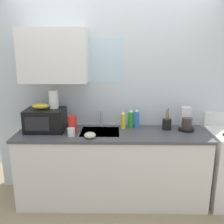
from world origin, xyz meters
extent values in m
cube|color=silver|center=(0.00, 0.35, 1.25)|extent=(3.05, 0.10, 2.50)
cube|color=white|center=(-0.68, 0.14, 1.79)|extent=(0.78, 0.32, 0.62)
cube|color=silver|center=(-0.14, 0.31, 1.73)|extent=(0.56, 0.02, 0.55)
cube|color=white|center=(0.00, 0.00, 0.43)|extent=(2.25, 0.60, 0.86)
cube|color=#4C4C51|center=(0.00, 0.00, 0.88)|extent=(2.28, 0.63, 0.03)
cube|color=#9EA0A5|center=(-0.14, 0.02, 0.83)|extent=(0.46, 0.38, 0.14)
cylinder|color=#B2B5BA|center=(-0.14, 0.24, 1.00)|extent=(0.03, 0.03, 0.20)
cube|color=black|center=(-0.80, 0.05, 1.04)|extent=(0.46, 0.34, 0.27)
cube|color=black|center=(-0.85, -0.12, 1.04)|extent=(0.28, 0.01, 0.17)
ellipsoid|color=gold|center=(-0.85, 0.05, 1.20)|extent=(0.20, 0.11, 0.07)
cylinder|color=white|center=(-0.70, 0.10, 1.28)|extent=(0.11, 0.11, 0.22)
cylinder|color=black|center=(0.90, 0.08, 0.92)|extent=(0.19, 0.19, 0.03)
cylinder|color=#3F332D|center=(0.90, 0.07, 1.00)|extent=(0.12, 0.12, 0.13)
cube|color=silver|center=(0.90, 0.15, 1.05)|extent=(0.11, 0.09, 0.26)
cylinder|color=yellow|center=(0.14, 0.15, 0.99)|extent=(0.06, 0.06, 0.19)
cone|color=white|center=(0.14, 0.15, 1.11)|extent=(0.04, 0.04, 0.04)
cylinder|color=green|center=(0.24, 0.20, 1.00)|extent=(0.07, 0.07, 0.20)
cone|color=white|center=(0.24, 0.20, 1.12)|extent=(0.05, 0.05, 0.04)
cylinder|color=blue|center=(0.31, 0.18, 1.01)|extent=(0.06, 0.06, 0.21)
cone|color=white|center=(0.31, 0.18, 1.13)|extent=(0.04, 0.04, 0.04)
cylinder|color=red|center=(-0.46, -0.05, 1.00)|extent=(0.10, 0.10, 0.21)
cylinder|color=white|center=(-0.46, -0.14, 0.95)|extent=(0.08, 0.08, 0.09)
cylinder|color=black|center=(0.67, 0.12, 0.97)|extent=(0.11, 0.11, 0.13)
cylinder|color=olive|center=(0.66, 0.12, 1.05)|extent=(0.03, 0.03, 0.21)
cylinder|color=olive|center=(0.69, 0.13, 1.05)|extent=(0.03, 0.03, 0.22)
cylinder|color=olive|center=(0.67, 0.10, 1.06)|extent=(0.02, 0.02, 0.23)
ellipsoid|color=beige|center=(-0.24, -0.20, 0.93)|extent=(0.13, 0.13, 0.06)
camera|label=1|loc=(0.05, -2.80, 1.87)|focal=39.54mm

